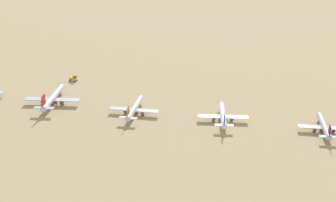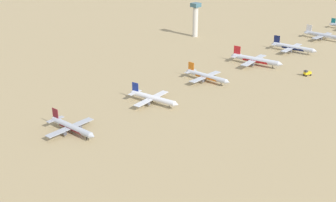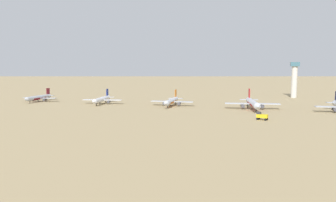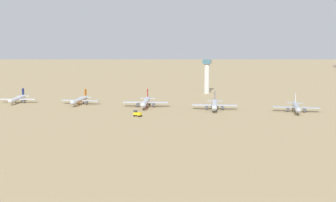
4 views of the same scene
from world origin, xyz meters
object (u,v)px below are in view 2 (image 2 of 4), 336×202
at_px(parked_jet_0, 71,127).
at_px(service_truck, 307,73).
at_px(parked_jet_2, 206,76).
at_px(control_tower, 195,18).
at_px(parked_jet_4, 293,47).
at_px(parked_jet_5, 323,35).
at_px(parked_jet_3, 255,60).
at_px(parked_jet_1, 153,98).

bearing_deg(parked_jet_0, service_truck, 77.06).
relative_size(parked_jet_2, service_truck, 6.26).
relative_size(parked_jet_2, control_tower, 1.16).
xyz_separation_m(parked_jet_4, parked_jet_5, (-2.38, 55.60, -0.03)).
height_order(parked_jet_3, service_truck, parked_jet_3).
xyz_separation_m(parked_jet_3, control_tower, (-88.73, 32.47, 13.05)).
bearing_deg(parked_jet_4, parked_jet_0, -89.77).
bearing_deg(parked_jet_1, parked_jet_2, 93.71).
relative_size(parked_jet_1, parked_jet_2, 0.97).
height_order(parked_jet_1, service_truck, parked_jet_1).
bearing_deg(control_tower, parked_jet_4, 11.40).
height_order(parked_jet_4, service_truck, parked_jet_4).
bearing_deg(parked_jet_4, control_tower, -168.60).
xyz_separation_m(parked_jet_2, service_truck, (40.19, 57.27, -1.32)).
xyz_separation_m(parked_jet_0, parked_jet_1, (0.08, 53.43, 0.17)).
xyz_separation_m(parked_jet_5, control_tower, (-87.13, -73.65, 13.28)).
relative_size(parked_jet_4, service_truck, 6.89).
height_order(parked_jet_0, parked_jet_3, parked_jet_3).
bearing_deg(parked_jet_5, parked_jet_2, -89.99).
distance_m(parked_jet_0, parked_jet_4, 206.42).
bearing_deg(parked_jet_0, parked_jet_1, 89.91).
distance_m(parked_jet_2, parked_jet_3, 52.14).
bearing_deg(parked_jet_0, parked_jet_2, 91.76).
height_order(parked_jet_0, parked_jet_4, parked_jet_4).
distance_m(parked_jet_1, parked_jet_5, 208.61).
height_order(parked_jet_2, control_tower, control_tower).
bearing_deg(parked_jet_3, control_tower, 159.90).
height_order(service_truck, control_tower, control_tower).
distance_m(parked_jet_4, parked_jet_5, 55.65).
relative_size(parked_jet_1, parked_jet_5, 0.89).
bearing_deg(parked_jet_2, parked_jet_5, 90.01).
relative_size(parked_jet_2, parked_jet_4, 0.91).
relative_size(parked_jet_4, parked_jet_5, 1.01).
bearing_deg(control_tower, parked_jet_1, -56.17).
xyz_separation_m(parked_jet_1, control_tower, (-90.43, 134.94, 13.63)).
relative_size(parked_jet_3, parked_jet_4, 1.05).
bearing_deg(parked_jet_3, parked_jet_5, 90.87).
xyz_separation_m(parked_jet_2, parked_jet_4, (2.35, 102.64, 0.34)).
distance_m(parked_jet_1, parked_jet_2, 50.46).
bearing_deg(parked_jet_5, parked_jet_0, -89.30).
relative_size(parked_jet_0, parked_jet_3, 0.81).
xyz_separation_m(parked_jet_3, parked_jet_4, (0.78, 50.52, -0.20)).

